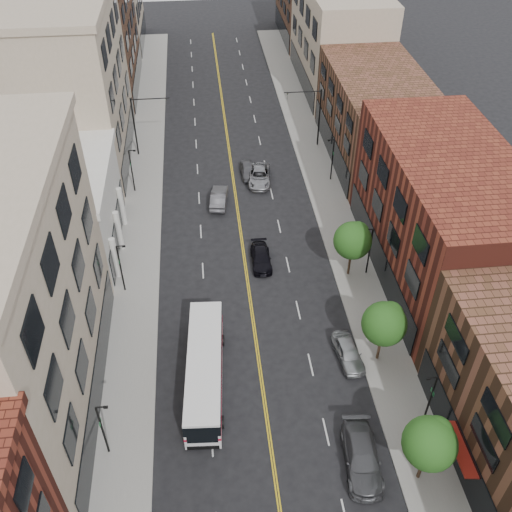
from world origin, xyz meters
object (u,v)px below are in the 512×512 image
object	(u,v)px
car_lane_c	(248,170)
car_lane_b	(259,176)
car_lane_behind	(219,197)
car_parked_far	(348,352)
car_parked_mid	(362,457)
city_bus	(205,368)
car_lane_a	(261,258)

from	to	relation	value
car_lane_c	car_lane_b	bearing A→B (deg)	-52.76
car_lane_behind	car_lane_b	bearing A→B (deg)	-133.16
car_parked_far	car_lane_c	xyz separation A→B (m)	(-5.24, 27.71, -0.06)
car_parked_far	car_lane_b	size ratio (longest dim) A/B	0.82
car_parked_mid	car_lane_c	bearing A→B (deg)	100.82
city_bus	car_parked_far	distance (m)	11.31
city_bus	car_parked_far	xyz separation A→B (m)	(11.21, 1.17, -0.97)
city_bus	car_lane_a	size ratio (longest dim) A/B	2.61
car_parked_mid	car_lane_a	size ratio (longest dim) A/B	1.28
car_parked_mid	car_lane_a	bearing A→B (deg)	105.99
car_lane_behind	car_lane_b	world-z (taller)	car_lane_behind
car_lane_behind	car_lane_c	size ratio (longest dim) A/B	1.17
car_parked_mid	car_lane_a	world-z (taller)	car_parked_mid
car_lane_b	car_lane_c	world-z (taller)	car_lane_b
car_parked_mid	car_lane_c	xyz separation A→B (m)	(-4.05, 36.66, -0.15)
city_bus	car_lane_b	distance (m)	28.39
car_parked_mid	car_parked_far	size ratio (longest dim) A/B	1.31
car_parked_far	car_lane_behind	size ratio (longest dim) A/B	0.94
car_lane_behind	car_parked_mid	bearing A→B (deg)	111.70
car_parked_mid	car_lane_behind	xyz separation A→B (m)	(-7.66, 31.40, -0.06)
car_parked_far	car_lane_c	world-z (taller)	car_parked_far
car_parked_mid	car_lane_b	bearing A→B (deg)	99.19
car_parked_far	car_lane_a	world-z (taller)	car_parked_far
car_lane_b	car_lane_behind	bearing A→B (deg)	-134.81
city_bus	car_lane_c	bearing A→B (deg)	82.17
car_parked_mid	car_parked_far	world-z (taller)	car_parked_mid
city_bus	car_lane_behind	bearing A→B (deg)	88.14
car_parked_mid	car_lane_behind	world-z (taller)	car_parked_mid
city_bus	car_parked_mid	distance (m)	12.72
car_parked_far	car_lane_behind	world-z (taller)	car_lane_behind
car_parked_mid	city_bus	bearing A→B (deg)	146.68
car_lane_behind	car_lane_c	bearing A→B (deg)	-116.44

